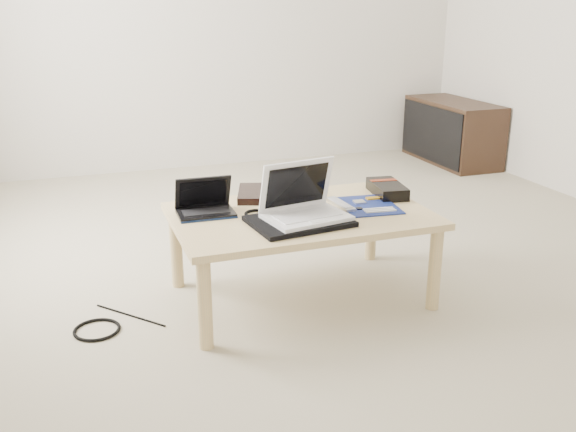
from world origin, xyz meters
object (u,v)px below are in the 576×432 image
object	(u,v)px
media_cabinet	(451,132)
gpu_box	(387,189)
netbook	(205,206)
white_laptop	(303,206)
coffee_table	(301,223)

from	to	relation	value
media_cabinet	gpu_box	xyz separation A→B (m)	(-1.59, -1.86, 0.18)
media_cabinet	netbook	size ratio (longest dim) A/B	3.68
media_cabinet	netbook	distance (m)	3.09
media_cabinet	white_laptop	distance (m)	2.98
media_cabinet	gpu_box	world-z (taller)	media_cabinet
white_laptop	gpu_box	bearing A→B (deg)	24.10
coffee_table	media_cabinet	bearing A→B (deg)	43.74
netbook	media_cabinet	bearing A→B (deg)	37.00
white_laptop	coffee_table	bearing A→B (deg)	73.89
gpu_box	netbook	bearing A→B (deg)	179.53
coffee_table	gpu_box	xyz separation A→B (m)	(0.48, 0.12, 0.08)
netbook	gpu_box	distance (m)	0.87
coffee_table	white_laptop	xyz separation A→B (m)	(-0.03, -0.11, 0.12)
coffee_table	white_laptop	distance (m)	0.16
coffee_table	gpu_box	bearing A→B (deg)	13.73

